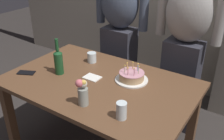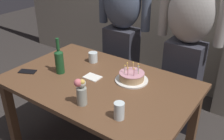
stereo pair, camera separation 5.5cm
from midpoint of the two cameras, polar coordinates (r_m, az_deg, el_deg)
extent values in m
cube|color=brown|center=(2.06, -3.66, -2.99)|extent=(1.50, 0.96, 0.03)
cube|color=brown|center=(2.48, -22.28, -9.78)|extent=(0.07, 0.07, 0.70)
cube|color=brown|center=(2.91, -9.34, -2.12)|extent=(0.07, 0.07, 0.70)
cube|color=brown|center=(2.34, 16.77, -11.16)|extent=(0.07, 0.07, 0.70)
cylinder|color=white|center=(2.07, 3.59, -2.20)|extent=(0.26, 0.26, 0.01)
cylinder|color=tan|center=(2.05, 3.61, -1.36)|extent=(0.20, 0.20, 0.06)
cylinder|color=#D18E9E|center=(2.04, 3.64, -0.59)|extent=(0.20, 0.20, 0.01)
cylinder|color=#93B7DB|center=(2.05, 5.00, 0.51)|extent=(0.01, 0.01, 0.06)
sphere|color=#F9C64C|center=(2.03, 5.04, 1.38)|extent=(0.01, 0.01, 0.01)
cylinder|color=#EAB266|center=(2.07, 3.88, 0.87)|extent=(0.01, 0.01, 0.06)
sphere|color=#F9C64C|center=(2.06, 3.91, 1.73)|extent=(0.01, 0.01, 0.01)
cylinder|color=#EAB266|center=(2.06, 2.60, 0.72)|extent=(0.01, 0.01, 0.06)
sphere|color=#F9C64C|center=(2.04, 2.62, 1.59)|extent=(0.01, 0.01, 0.01)
cylinder|color=beige|center=(2.02, 2.09, 0.16)|extent=(0.01, 0.01, 0.06)
sphere|color=#F9C64C|center=(2.00, 2.11, 1.04)|extent=(0.01, 0.01, 0.01)
cylinder|color=pink|center=(1.98, 2.77, -0.40)|extent=(0.01, 0.01, 0.06)
sphere|color=#F9C64C|center=(1.96, 2.80, 0.49)|extent=(0.01, 0.01, 0.01)
cylinder|color=pink|center=(1.97, 4.15, -0.53)|extent=(0.01, 0.01, 0.06)
sphere|color=#F9C64C|center=(1.96, 4.19, 0.37)|extent=(0.01, 0.01, 0.01)
cylinder|color=beige|center=(2.00, 5.15, -0.11)|extent=(0.01, 0.01, 0.06)
sphere|color=#F9C64C|center=(1.99, 5.19, 0.77)|extent=(0.01, 0.01, 0.01)
cylinder|color=silver|center=(2.36, -5.16, 2.80)|extent=(0.08, 0.08, 0.09)
cylinder|color=silver|center=(1.63, 1.14, -8.99)|extent=(0.07, 0.07, 0.12)
cylinder|color=#194723|center=(2.18, -12.43, 1.40)|extent=(0.07, 0.07, 0.18)
cone|color=#194723|center=(2.14, -12.71, 3.92)|extent=(0.07, 0.07, 0.03)
cylinder|color=#194723|center=(2.12, -12.88, 5.48)|extent=(0.03, 0.03, 0.10)
cube|color=black|center=(2.30, -19.14, -0.57)|extent=(0.16, 0.13, 0.01)
cube|color=white|center=(2.11, -5.16, -1.67)|extent=(0.13, 0.10, 0.01)
cylinder|color=#999E93|center=(1.76, -7.30, -5.89)|extent=(0.07, 0.07, 0.13)
sphere|color=gold|center=(1.70, -7.25, -2.79)|extent=(0.04, 0.04, 0.04)
sphere|color=#DB6670|center=(1.70, -8.17, -2.95)|extent=(0.05, 0.05, 0.05)
sphere|color=silver|center=(1.71, -7.33, -3.06)|extent=(0.05, 0.05, 0.05)
cube|color=#33333D|center=(2.90, 0.97, 0.60)|extent=(0.34, 0.23, 0.92)
ellipsoid|color=#424C60|center=(2.65, 1.09, 14.63)|extent=(0.41, 0.27, 0.52)
cylinder|color=#424C60|center=(2.56, 6.51, 13.39)|extent=(0.09, 0.09, 0.44)
cylinder|color=#424C60|center=(2.83, -3.17, 14.84)|extent=(0.09, 0.09, 0.44)
cube|color=#33333D|center=(2.63, 14.04, -3.24)|extent=(0.34, 0.23, 0.92)
ellipsoid|color=#9E9993|center=(2.36, 16.03, 12.00)|extent=(0.41, 0.27, 0.52)
cylinder|color=#9E9993|center=(2.33, 22.28, 10.20)|extent=(0.09, 0.09, 0.44)
cylinder|color=#9E9993|center=(2.48, 10.42, 12.69)|extent=(0.09, 0.09, 0.44)
camera|label=1|loc=(0.03, -90.78, -0.40)|focal=41.23mm
camera|label=2|loc=(0.03, 89.22, 0.40)|focal=41.23mm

